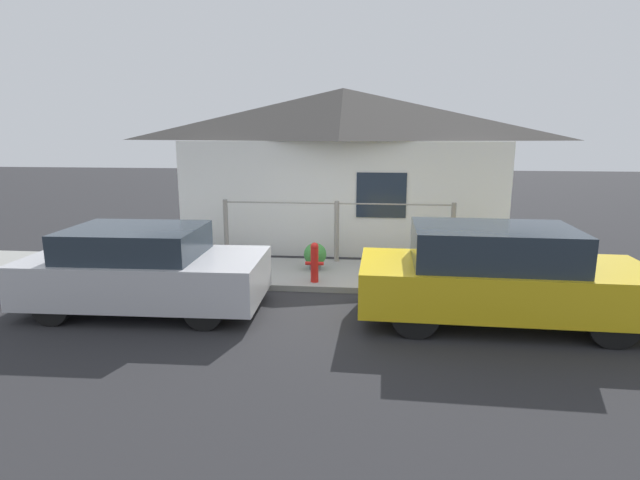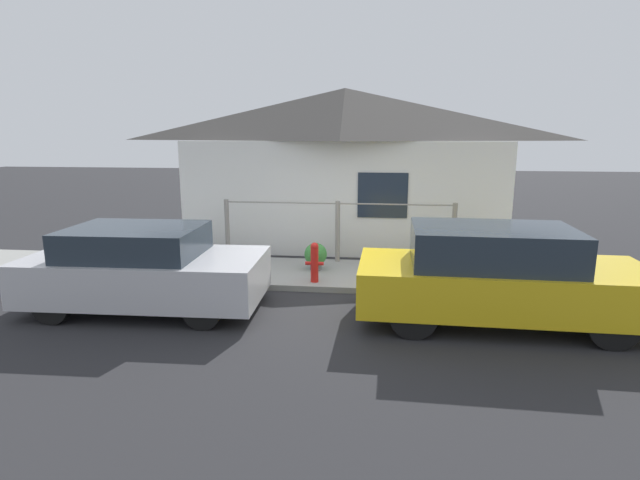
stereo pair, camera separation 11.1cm
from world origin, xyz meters
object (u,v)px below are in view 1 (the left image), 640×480
(potted_plant_by_fence, at_px, (186,250))
(car_right, at_px, (499,275))
(fire_hydrant, at_px, (315,261))
(potted_plant_near_hydrant, at_px, (315,255))
(potted_plant_corner, at_px, (454,251))
(car_left, at_px, (144,269))

(potted_plant_by_fence, bearing_deg, car_right, -23.10)
(fire_hydrant, height_order, potted_plant_near_hydrant, fire_hydrant)
(car_right, height_order, potted_plant_near_hydrant, car_right)
(potted_plant_corner, bearing_deg, fire_hydrant, -152.23)
(fire_hydrant, relative_size, potted_plant_near_hydrant, 1.37)
(potted_plant_by_fence, bearing_deg, car_left, -84.06)
(fire_hydrant, bearing_deg, potted_plant_by_fence, 159.99)
(potted_plant_near_hydrant, height_order, potted_plant_by_fence, potted_plant_near_hydrant)
(car_right, xyz_separation_m, fire_hydrant, (-2.92, 1.42, -0.24))
(car_right, bearing_deg, potted_plant_corner, 95.38)
(car_left, bearing_deg, car_right, -1.56)
(potted_plant_corner, bearing_deg, car_left, -151.64)
(potted_plant_by_fence, bearing_deg, potted_plant_near_hydrant, -4.08)
(car_left, bearing_deg, potted_plant_by_fence, 94.37)
(fire_hydrant, relative_size, potted_plant_by_fence, 1.38)
(car_right, distance_m, potted_plant_near_hydrant, 3.77)
(potted_plant_by_fence, relative_size, potted_plant_corner, 0.97)
(car_right, relative_size, potted_plant_by_fence, 7.84)
(potted_plant_corner, bearing_deg, potted_plant_by_fence, -175.85)
(fire_hydrant, xyz_separation_m, potted_plant_near_hydrant, (-0.08, 0.83, -0.09))
(car_right, xyz_separation_m, potted_plant_corner, (-0.20, 2.86, -0.31))
(fire_hydrant, xyz_separation_m, potted_plant_by_fence, (-2.83, 1.03, -0.10))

